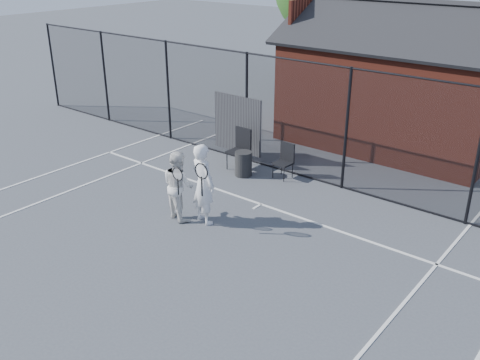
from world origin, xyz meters
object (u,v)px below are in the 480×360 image
Objects in this scene: chair_left at (238,150)px; player_front at (203,184)px; clubhouse at (397,90)px; player_back at (178,185)px; waste_bin at (243,164)px; chair_right at (283,162)px.

player_front is at bearing -64.02° from chair_left.
clubhouse reaches higher than player_back.
clubhouse is 10.00× the size of waste_bin.
clubhouse is at bearing 68.88° from waste_bin.
chair_right is (-0.03, 3.05, -0.45)m from player_front.
chair_left is 0.51m from waste_bin.
chair_right is 1.03m from waste_bin.
clubhouse is 4.66m from chair_right.
player_front is 3.12m from chair_left.
chair_left is (-2.28, -4.64, -1.07)m from clubhouse.
clubhouse reaches higher than player_front.
player_back is (-0.56, -0.18, -0.12)m from player_front.
clubhouse reaches higher than chair_left.
waste_bin is (-1.89, -4.90, -1.28)m from clubhouse.
player_back is at bearing -162.70° from player_front.
chair_right is at bearing -102.80° from clubhouse.
player_back is (-1.53, -7.62, -0.84)m from clubhouse.
player_front is 2.00× the size of chair_right.
clubhouse is at bearing 82.59° from player_front.
waste_bin is (0.38, -0.26, -0.21)m from chair_left.
chair_right reaches higher than waste_bin.
player_front reaches higher than player_back.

